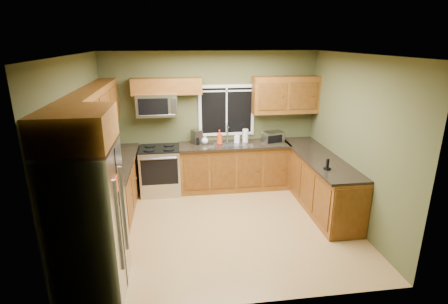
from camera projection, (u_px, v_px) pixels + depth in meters
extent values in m
plane|color=#A47C48|center=(224.00, 225.00, 5.72)|extent=(4.20, 4.20, 0.00)
plane|color=white|center=(224.00, 55.00, 4.88)|extent=(4.20, 4.20, 0.00)
plane|color=#4B4E2C|center=(212.00, 121.00, 7.00)|extent=(4.20, 0.00, 4.20)
plane|color=#4B4E2C|center=(248.00, 197.00, 3.60)|extent=(4.20, 0.00, 4.20)
plane|color=#4B4E2C|center=(80.00, 153.00, 5.03)|extent=(0.00, 3.60, 3.60)
plane|color=#4B4E2C|center=(354.00, 141.00, 5.57)|extent=(0.00, 3.60, 3.60)
cube|color=white|center=(227.00, 110.00, 6.96)|extent=(1.12, 0.03, 1.02)
cube|color=black|center=(227.00, 111.00, 6.95)|extent=(1.00, 0.01, 0.90)
cube|color=white|center=(227.00, 111.00, 6.94)|extent=(0.03, 0.01, 0.90)
cube|color=white|center=(227.00, 91.00, 6.82)|extent=(1.00, 0.01, 0.03)
cube|color=brown|center=(113.00, 194.00, 5.79)|extent=(0.60, 2.65, 0.90)
cube|color=black|center=(111.00, 168.00, 5.65)|extent=(0.65, 2.65, 0.04)
cube|color=brown|center=(234.00, 167.00, 7.04)|extent=(2.17, 0.60, 0.90)
cube|color=black|center=(235.00, 145.00, 6.88)|extent=(2.17, 0.65, 0.04)
cube|color=brown|center=(318.00, 181.00, 6.33)|extent=(0.60, 2.50, 0.90)
cube|color=#5F3511|center=(351.00, 214.00, 5.14)|extent=(0.56, 0.02, 0.82)
cube|color=black|center=(319.00, 157.00, 6.18)|extent=(0.65, 2.50, 0.04)
cube|color=brown|center=(95.00, 111.00, 5.34)|extent=(0.33, 2.65, 0.72)
cube|color=brown|center=(167.00, 86.00, 6.51)|extent=(1.30, 0.33, 0.30)
cube|color=brown|center=(285.00, 95.00, 6.87)|extent=(1.30, 0.33, 0.72)
cube|color=brown|center=(76.00, 127.00, 3.64)|extent=(0.72, 0.90, 0.38)
cube|color=#B7B7BC|center=(89.00, 223.00, 3.99)|extent=(0.72, 0.90, 1.80)
cube|color=slate|center=(119.00, 226.00, 3.83)|extent=(0.03, 0.04, 1.10)
cube|color=slate|center=(124.00, 209.00, 4.21)|extent=(0.03, 0.04, 1.10)
cube|color=black|center=(122.00, 221.00, 4.03)|extent=(0.01, 0.02, 1.78)
cube|color=red|center=(117.00, 185.00, 3.79)|extent=(0.01, 0.14, 0.20)
cube|color=#B7B7BC|center=(161.00, 171.00, 6.83)|extent=(0.76, 0.65, 0.90)
cube|color=black|center=(159.00, 149.00, 6.69)|extent=(0.76, 0.64, 0.03)
cube|color=black|center=(160.00, 172.00, 6.49)|extent=(0.68, 0.02, 0.50)
cylinder|color=slate|center=(159.00, 159.00, 6.39)|extent=(0.64, 0.04, 0.04)
cylinder|color=black|center=(149.00, 150.00, 6.53)|extent=(0.20, 0.20, 0.01)
cylinder|color=black|center=(169.00, 149.00, 6.57)|extent=(0.20, 0.20, 0.01)
cylinder|color=black|center=(150.00, 146.00, 6.79)|extent=(0.20, 0.20, 0.01)
cylinder|color=black|center=(169.00, 145.00, 6.84)|extent=(0.20, 0.20, 0.01)
cube|color=#B7B7BC|center=(157.00, 105.00, 6.56)|extent=(0.76, 0.38, 0.42)
cube|color=black|center=(153.00, 107.00, 6.37)|extent=(0.54, 0.01, 0.30)
cube|color=slate|center=(174.00, 106.00, 6.42)|extent=(0.10, 0.01, 0.30)
cylinder|color=slate|center=(157.00, 115.00, 6.41)|extent=(0.66, 0.02, 0.02)
cube|color=slate|center=(229.00, 144.00, 6.86)|extent=(0.60, 0.42, 0.02)
cylinder|color=#B7B7BC|center=(227.00, 133.00, 7.00)|extent=(0.03, 0.03, 0.34)
cylinder|color=#B7B7BC|center=(228.00, 126.00, 6.87)|extent=(0.03, 0.18, 0.03)
cube|color=#B7B7BC|center=(273.00, 137.00, 6.90)|extent=(0.42, 0.35, 0.23)
cube|color=black|center=(275.00, 139.00, 6.77)|extent=(0.31, 0.08, 0.16)
cube|color=slate|center=(197.00, 137.00, 6.86)|extent=(0.23, 0.25, 0.27)
cylinder|color=black|center=(197.00, 141.00, 6.81)|extent=(0.13, 0.13, 0.15)
cylinder|color=#B7B7BC|center=(200.00, 138.00, 6.92)|extent=(0.17, 0.17, 0.20)
cone|color=black|center=(199.00, 132.00, 6.88)|extent=(0.12, 0.12, 0.06)
cylinder|color=white|center=(245.00, 136.00, 6.96)|extent=(0.13, 0.13, 0.26)
cylinder|color=slate|center=(245.00, 129.00, 6.91)|extent=(0.02, 0.02, 0.04)
imported|color=red|center=(219.00, 137.00, 6.81)|extent=(0.15, 0.15, 0.29)
imported|color=white|center=(237.00, 138.00, 6.93)|extent=(0.12, 0.12, 0.21)
imported|color=white|center=(205.00, 140.00, 6.86)|extent=(0.14, 0.14, 0.17)
cube|color=black|center=(327.00, 169.00, 5.51)|extent=(0.10, 0.10, 0.04)
cube|color=black|center=(328.00, 163.00, 5.48)|extent=(0.05, 0.04, 0.14)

